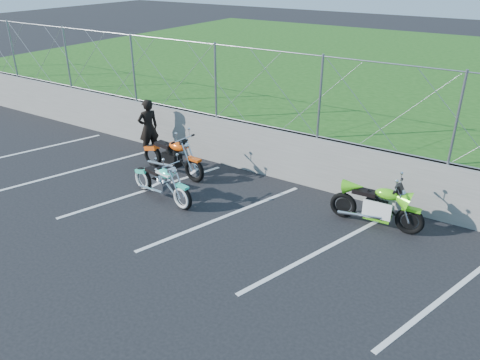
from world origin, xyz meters
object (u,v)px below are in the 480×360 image
Objects in this scene: sportbike_green at (378,207)px; cruiser_turquoise at (162,184)px; naked_orange at (173,158)px; person_standing at (148,128)px.

cruiser_turquoise is at bearing -164.59° from sportbike_green.
cruiser_turquoise is 1.02× the size of sportbike_green.
cruiser_turquoise is 4.92m from sportbike_green.
sportbike_green reaches higher than cruiser_turquoise.
naked_orange reaches higher than sportbike_green.
sportbike_green is at bearing 109.29° from person_standing.
person_standing reaches higher than cruiser_turquoise.
sportbike_green is at bearing 28.63° from cruiser_turquoise.
naked_orange is 1.66m from person_standing.
sportbike_green is (5.39, 0.31, -0.02)m from naked_orange.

